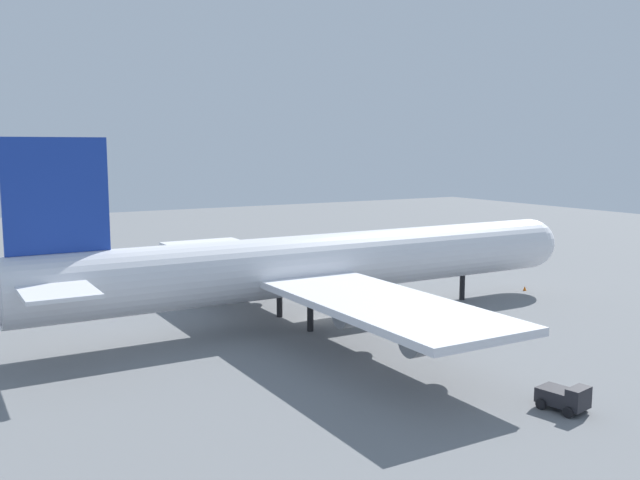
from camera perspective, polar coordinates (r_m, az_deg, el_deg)
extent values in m
plane|color=slate|center=(81.37, 0.00, -6.57)|extent=(295.12, 295.12, 0.00)
cylinder|color=silver|center=(80.00, 0.00, -1.93)|extent=(67.59, 6.76, 6.76)
sphere|color=silver|center=(101.08, 16.81, -0.25)|extent=(6.63, 6.63, 6.63)
cube|color=#19389E|center=(69.30, -20.79, 3.41)|extent=(9.46, 0.50, 10.82)
cube|color=silver|center=(64.81, -20.87, -3.79)|extent=(6.08, 10.14, 0.36)
cube|color=silver|center=(75.27, -22.20, -2.33)|extent=(6.08, 10.14, 0.36)
cube|color=silver|center=(64.50, 4.92, -5.21)|extent=(11.49, 29.54, 0.70)
cube|color=silver|center=(93.52, -6.97, -1.22)|extent=(11.49, 29.54, 0.70)
cylinder|color=gray|center=(69.02, 3.46, -5.85)|extent=(5.41, 2.84, 2.84)
cylinder|color=gray|center=(60.51, 9.25, -7.87)|extent=(5.41, 2.84, 2.84)
cylinder|color=gray|center=(90.22, -5.26, -2.66)|extent=(5.41, 2.84, 2.84)
cylinder|color=gray|center=(100.11, -7.90, -1.68)|extent=(5.41, 2.84, 2.84)
cylinder|color=black|center=(93.48, 11.57, -3.83)|extent=(0.70, 0.70, 3.29)
cylinder|color=black|center=(76.21, -0.80, -6.27)|extent=(0.70, 0.70, 3.29)
cylinder|color=black|center=(82.61, -3.34, -5.19)|extent=(0.70, 0.70, 3.29)
cube|color=#232328|center=(56.86, 20.40, -12.08)|extent=(2.28, 1.48, 1.67)
cube|color=#232328|center=(57.76, 18.78, -11.97)|extent=(2.56, 2.88, 1.13)
cylinder|color=black|center=(56.25, 19.66, -13.16)|extent=(0.43, 0.87, 0.83)
cylinder|color=black|center=(58.16, 20.79, -12.52)|extent=(0.43, 0.87, 0.83)
cylinder|color=black|center=(57.29, 17.65, -12.69)|extent=(0.43, 0.87, 0.83)
cylinder|color=black|center=(59.16, 18.83, -12.09)|extent=(0.43, 0.87, 0.83)
cube|color=silver|center=(99.54, -24.48, -3.88)|extent=(2.93, 2.87, 1.63)
cylinder|color=black|center=(100.53, -23.97, -4.22)|extent=(0.79, 0.92, 0.94)
cone|color=orange|center=(101.71, 16.43, -3.81)|extent=(0.47, 0.47, 0.67)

